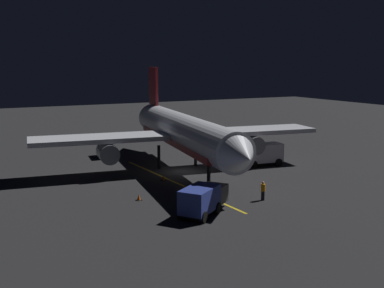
% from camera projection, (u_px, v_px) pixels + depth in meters
% --- Properties ---
extents(ground_plane, '(180.00, 180.00, 0.20)m').
position_uv_depth(ground_plane, '(184.00, 173.00, 53.76)').
color(ground_plane, '#242425').
extents(apron_guide_stripe, '(1.68, 23.91, 0.01)m').
position_uv_depth(apron_guide_stripe, '(176.00, 183.00, 48.92)').
color(apron_guide_stripe, gold).
rests_on(apron_guide_stripe, ground_plane).
extents(airliner, '(33.49, 34.98, 11.61)m').
position_uv_depth(airliner, '(182.00, 132.00, 53.54)').
color(airliner, silver).
rests_on(airliner, ground_plane).
extents(baggage_truck, '(5.73, 4.96, 2.36)m').
position_uv_depth(baggage_truck, '(203.00, 200.00, 38.58)').
color(baggage_truck, navy).
rests_on(baggage_truck, ground_plane).
extents(catering_truck, '(6.74, 2.91, 2.63)m').
position_uv_depth(catering_truck, '(258.00, 155.00, 56.73)').
color(catering_truck, silver).
rests_on(catering_truck, ground_plane).
extents(ground_crew_worker, '(0.40, 0.40, 1.74)m').
position_uv_depth(ground_crew_worker, '(263.00, 191.00, 42.49)').
color(ground_crew_worker, black).
rests_on(ground_crew_worker, ground_plane).
extents(traffic_cone_near_left, '(0.50, 0.50, 0.55)m').
position_uv_depth(traffic_cone_near_left, '(163.00, 178.00, 49.79)').
color(traffic_cone_near_left, '#EA590F').
rests_on(traffic_cone_near_left, ground_plane).
extents(traffic_cone_near_right, '(0.50, 0.50, 0.55)m').
position_uv_depth(traffic_cone_near_right, '(139.00, 198.00, 42.59)').
color(traffic_cone_near_right, '#EA590F').
rests_on(traffic_cone_near_right, ground_plane).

